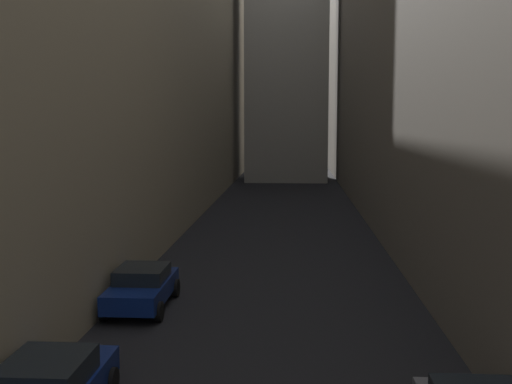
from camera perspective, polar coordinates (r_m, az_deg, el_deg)
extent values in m
plane|color=black|center=(42.89, 2.31, -2.19)|extent=(264.00, 264.00, 0.00)
cube|color=gray|center=(46.86, -14.01, 13.84)|extent=(14.78, 108.00, 25.24)
cube|color=#60594F|center=(45.78, 16.60, 12.39)|extent=(10.89, 108.00, 22.78)
cube|color=black|center=(14.61, -18.54, -15.19)|extent=(1.68, 2.04, 0.55)
cylinder|color=black|center=(16.65, -19.31, -15.72)|extent=(0.22, 0.62, 0.62)
cylinder|color=black|center=(16.06, -13.02, -16.35)|extent=(0.22, 0.62, 0.62)
cube|color=navy|center=(22.38, -10.34, -8.75)|extent=(1.81, 4.24, 0.63)
cube|color=black|center=(22.31, -10.32, -7.32)|extent=(1.66, 1.96, 0.48)
cylinder|color=black|center=(24.03, -11.62, -8.49)|extent=(0.22, 0.67, 0.67)
cylinder|color=black|center=(23.63, -7.33, -8.67)|extent=(0.22, 0.67, 0.67)
cylinder|color=black|center=(21.37, -13.65, -10.45)|extent=(0.22, 0.67, 0.67)
cylinder|color=black|center=(20.92, -8.83, -10.71)|extent=(0.22, 0.67, 0.67)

